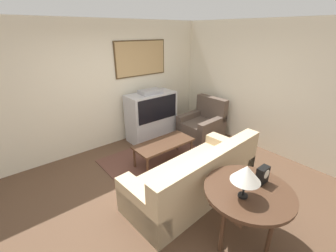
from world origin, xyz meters
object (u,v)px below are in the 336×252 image
Objects in this scene: armchair at (202,125)px; mantel_clock at (262,175)px; coffee_table at (164,145)px; console_table at (248,195)px; table_lamp at (246,174)px; couch at (196,178)px; tv at (151,116)px.

armchair is 2.93m from mantel_clock.
mantel_clock is at bearing -36.74° from armchair.
armchair reaches higher than coffee_table.
coffee_table is 1.14× the size of console_table.
table_lamp reaches higher than console_table.
couch is 1.94× the size of coffee_table.
armchair is 4.42× the size of mantel_clock.
table_lamp is (-0.98, -3.15, 0.49)m from tv.
armchair is at bearing 50.29° from table_lamp.
coffee_table is 5.44× the size of mantel_clock.
couch is at bearing -100.33° from coffee_table.
tv is 3.24m from console_table.
coffee_table is (-1.49, -0.33, 0.11)m from armchair.
couch is (-0.68, -2.16, -0.27)m from tv.
couch is 5.75× the size of table_lamp.
couch is 10.57× the size of mantel_clock.
armchair reaches higher than couch.
armchair is 0.93× the size of console_table.
mantel_clock is (0.39, -0.00, -0.19)m from table_lamp.
mantel_clock is at bearing 91.78° from couch.
couch is at bearing -53.33° from armchair.
coffee_table is 2.09m from console_table.
coffee_table is 2.11m from mantel_clock.
console_table is 0.29m from mantel_clock.
mantel_clock is (-0.11, -2.06, 0.46)m from coffee_table.
console_table is 0.41m from table_lamp.
coffee_table is at bearing -103.67° from couch.
coffee_table is (0.19, 1.06, 0.10)m from couch.
mantel_clock reaches higher than armchair.
mantel_clock is (-0.59, -3.15, 0.29)m from tv.
tv is 1.02× the size of coffee_table.
armchair is (1.68, 1.40, -0.01)m from couch.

